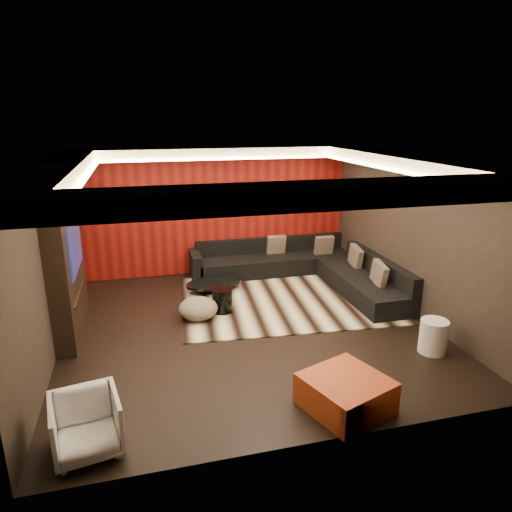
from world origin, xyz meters
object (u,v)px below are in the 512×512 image
object	(u,v)px
orange_ottoman	(345,393)
sectional_sofa	(305,269)
drum_stool	(222,300)
armchair	(86,425)
white_side_table	(433,336)
coffee_table	(214,286)

from	to	relation	value
orange_ottoman	sectional_sofa	size ratio (longest dim) A/B	0.25
drum_stool	armchair	size ratio (longest dim) A/B	0.62
orange_ottoman	sectional_sofa	bearing A→B (deg)	75.67
white_side_table	armchair	size ratio (longest dim) A/B	0.73
white_side_table	drum_stool	bearing A→B (deg)	141.55
white_side_table	armchair	xyz separation A→B (m)	(-4.86, -0.94, 0.06)
drum_stool	white_side_table	size ratio (longest dim) A/B	0.85
white_side_table	sectional_sofa	bearing A→B (deg)	102.57
white_side_table	orange_ottoman	world-z (taller)	white_side_table
white_side_table	sectional_sofa	size ratio (longest dim) A/B	0.14
coffee_table	white_side_table	xyz separation A→B (m)	(2.78, -3.28, 0.14)
sectional_sofa	armchair	bearing A→B (deg)	-133.17
orange_ottoman	sectional_sofa	world-z (taller)	sectional_sofa
drum_stool	orange_ottoman	xyz separation A→B (m)	(0.93, -3.17, -0.04)
coffee_table	orange_ottoman	xyz separation A→B (m)	(0.90, -4.22, 0.08)
white_side_table	coffee_table	bearing A→B (deg)	130.31
white_side_table	orange_ottoman	bearing A→B (deg)	-153.47
drum_stool	sectional_sofa	world-z (taller)	sectional_sofa
orange_ottoman	sectional_sofa	distance (m)	4.51
drum_stool	armchair	world-z (taller)	armchair
sectional_sofa	orange_ottoman	bearing A→B (deg)	-104.33
drum_stool	white_side_table	xyz separation A→B (m)	(2.81, -2.23, 0.02)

